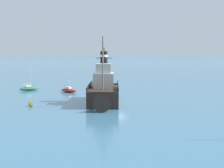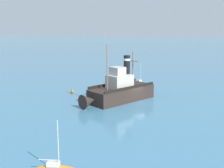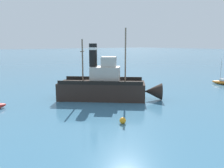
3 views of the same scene
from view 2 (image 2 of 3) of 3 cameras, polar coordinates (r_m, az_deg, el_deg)
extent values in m
plane|color=teal|center=(48.57, 5.21, -3.56)|extent=(600.00, 600.00, 0.00)
cube|color=#2D231E|center=(48.80, 1.97, -1.99)|extent=(11.87, 11.29, 2.40)
cone|color=#2D231E|center=(44.27, -4.78, -3.45)|extent=(3.36, 3.35, 2.35)
cube|color=#B2ADA3|center=(47.97, 1.56, 0.58)|extent=(4.98, 4.90, 2.20)
cube|color=#B2ADA3|center=(47.32, 1.13, 2.65)|extent=(2.96, 2.97, 1.40)
cylinder|color=black|center=(48.70, 3.03, 3.96)|extent=(1.10, 1.10, 3.20)
cylinder|color=silver|center=(48.59, 3.04, 5.00)|extent=(1.16, 1.16, 0.35)
cylinder|color=#75604C|center=(45.67, -0.98, 3.40)|extent=(0.20, 0.20, 7.50)
cylinder|color=#75604C|center=(49.88, 4.25, 3.20)|extent=(0.20, 0.20, 6.00)
cylinder|color=#75604C|center=(49.70, 4.27, 4.70)|extent=(1.82, 2.02, 0.12)
cube|color=black|center=(46.99, 3.81, -0.73)|extent=(8.57, 7.70, 0.50)
cube|color=black|center=(50.02, 0.27, 0.05)|extent=(8.57, 7.70, 0.50)
cube|color=silver|center=(26.03, -11.84, -15.61)|extent=(0.68, 1.12, 0.36)
cylinder|color=#B7B7BC|center=(25.09, -10.90, -11.81)|extent=(0.10, 0.10, 4.20)
cylinder|color=#B7B7BC|center=(25.97, -12.75, -14.81)|extent=(0.15, 1.80, 0.08)
ellipsoid|color=#B22823|center=(62.45, 5.73, 0.18)|extent=(3.95, 1.86, 0.70)
cube|color=silver|center=(62.54, 5.71, 0.69)|extent=(1.21, 0.85, 0.36)
cylinder|color=#B7B7BC|center=(61.72, 5.83, 2.35)|extent=(0.10, 0.10, 4.20)
cylinder|color=#B7B7BC|center=(62.86, 5.64, 1.09)|extent=(1.78, 0.45, 0.08)
ellipsoid|color=#286B3D|center=(70.06, 2.39, 1.48)|extent=(1.92, 3.95, 0.70)
cube|color=silver|center=(70.02, 2.23, 1.91)|extent=(0.87, 1.21, 0.36)
cylinder|color=#B7B7BC|center=(69.58, 2.64, 3.45)|extent=(0.10, 0.10, 4.20)
cylinder|color=#B7B7BC|center=(70.08, 1.92, 2.23)|extent=(0.48, 1.77, 0.08)
sphere|color=orange|center=(54.83, -8.16, -1.53)|extent=(0.64, 0.64, 0.64)
camera|label=1|loc=(37.80, -70.92, -3.12)|focal=55.00mm
camera|label=3|loc=(72.93, -18.84, 7.20)|focal=38.00mm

